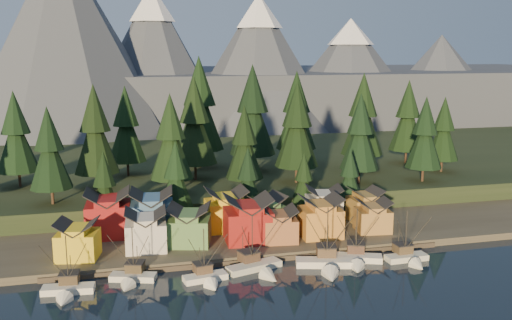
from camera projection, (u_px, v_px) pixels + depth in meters
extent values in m
plane|color=black|center=(273.00, 294.00, 98.21)|extent=(500.00, 500.00, 0.00)
cube|color=#3D372C|center=(228.00, 223.00, 136.15)|extent=(400.00, 50.00, 1.50)
cube|color=black|center=(197.00, 171.00, 183.33)|extent=(420.00, 100.00, 6.00)
cube|color=#4C4236|center=(251.00, 258.00, 113.82)|extent=(80.00, 4.00, 1.00)
cube|color=#4D5463|center=(158.00, 97.00, 323.86)|extent=(560.00, 160.00, 30.00)
cone|color=#4D5463|center=(64.00, 41.00, 250.25)|extent=(100.00, 100.00, 90.00)
cone|color=#4D5463|center=(154.00, 61.00, 278.68)|extent=(80.00, 80.00, 72.00)
cone|color=white|center=(152.00, 3.00, 273.47)|extent=(22.40, 22.40, 17.28)
cone|color=#4D5463|center=(259.00, 65.00, 279.60)|extent=(84.00, 84.00, 68.00)
cone|color=white|center=(259.00, 11.00, 274.68)|extent=(23.52, 23.52, 16.32)
cone|color=#4D5463|center=(349.00, 73.00, 308.95)|extent=(92.00, 92.00, 58.00)
cone|color=white|center=(351.00, 31.00, 304.76)|extent=(25.76, 25.76, 13.92)
cone|color=#4D5463|center=(439.00, 78.00, 331.69)|extent=(88.00, 88.00, 50.00)
cube|color=silver|center=(68.00, 290.00, 98.95)|extent=(9.11, 3.91, 1.61)
cone|color=silver|center=(63.00, 302.00, 94.23)|extent=(3.31, 3.32, 3.01)
cube|color=black|center=(69.00, 294.00, 99.07)|extent=(9.33, 3.99, 0.35)
cube|color=#463725|center=(69.00, 278.00, 100.23)|extent=(3.51, 3.33, 1.81)
cube|color=black|center=(69.00, 273.00, 100.04)|extent=(3.73, 3.55, 0.20)
cylinder|color=black|center=(67.00, 260.00, 98.48)|extent=(0.18, 0.18, 9.03)
cylinder|color=black|center=(71.00, 267.00, 101.75)|extent=(0.14, 0.14, 4.41)
cube|color=beige|center=(133.00, 278.00, 104.27)|extent=(8.81, 5.29, 1.56)
cone|color=beige|center=(126.00, 288.00, 99.80)|extent=(3.64, 3.59, 2.93)
cube|color=black|center=(133.00, 281.00, 104.38)|extent=(9.02, 5.40, 0.34)
cube|color=#463925|center=(135.00, 267.00, 105.47)|extent=(3.85, 3.73, 1.76)
cube|color=black|center=(135.00, 262.00, 105.29)|extent=(4.10, 3.97, 0.20)
cylinder|color=black|center=(133.00, 251.00, 103.79)|extent=(0.18, 0.18, 8.78)
cylinder|color=black|center=(137.00, 257.00, 106.90)|extent=(0.14, 0.14, 4.29)
cube|color=white|center=(205.00, 278.00, 104.10)|extent=(8.35, 4.18, 1.53)
cone|color=white|center=(213.00, 287.00, 100.16)|extent=(3.29, 3.17, 2.87)
cube|color=black|center=(205.00, 281.00, 104.21)|extent=(8.55, 4.26, 0.34)
cube|color=brown|center=(203.00, 268.00, 105.13)|extent=(3.51, 3.35, 1.72)
cube|color=black|center=(202.00, 263.00, 104.94)|extent=(3.73, 3.57, 0.19)
cylinder|color=black|center=(204.00, 252.00, 103.58)|extent=(0.17, 0.17, 8.62)
cylinder|color=black|center=(200.00, 258.00, 106.36)|extent=(0.13, 0.13, 4.21)
cube|color=beige|center=(254.00, 268.00, 109.16)|extent=(11.40, 6.27, 1.69)
cone|color=beige|center=(271.00, 278.00, 104.12)|extent=(4.13, 4.51, 3.16)
cube|color=black|center=(254.00, 271.00, 109.28)|extent=(11.67, 6.40, 0.37)
cube|color=#503A2B|center=(249.00, 256.00, 110.53)|extent=(4.16, 4.02, 1.90)
cube|color=black|center=(249.00, 251.00, 110.33)|extent=(4.42, 4.28, 0.21)
cylinder|color=black|center=(252.00, 239.00, 108.67)|extent=(0.19, 0.19, 9.49)
cylinder|color=black|center=(243.00, 246.00, 112.16)|extent=(0.15, 0.15, 4.64)
cube|color=silver|center=(327.00, 264.00, 111.07)|extent=(12.63, 6.41, 1.83)
cone|color=silver|center=(331.00, 277.00, 104.52)|extent=(4.37, 4.89, 3.43)
cube|color=black|center=(327.00, 267.00, 111.20)|extent=(12.93, 6.54, 0.40)
cube|color=brown|center=(326.00, 251.00, 112.92)|extent=(4.41, 4.25, 2.06)
cube|color=black|center=(326.00, 246.00, 112.70)|extent=(4.69, 4.53, 0.23)
cylinder|color=black|center=(327.00, 233.00, 110.66)|extent=(0.21, 0.21, 10.28)
cylinder|color=black|center=(325.00, 239.00, 115.09)|extent=(0.16, 0.16, 5.03)
cube|color=silver|center=(356.00, 259.00, 113.79)|extent=(10.66, 6.60, 1.67)
cone|color=silver|center=(357.00, 269.00, 108.33)|extent=(4.18, 4.38, 3.13)
cube|color=black|center=(356.00, 262.00, 113.91)|extent=(10.91, 6.74, 0.37)
cube|color=#4D3429|center=(356.00, 248.00, 115.30)|extent=(4.25, 4.13, 1.88)
cube|color=black|center=(356.00, 243.00, 115.11)|extent=(4.52, 4.40, 0.21)
cylinder|color=black|center=(357.00, 232.00, 113.35)|extent=(0.19, 0.19, 9.40)
cylinder|color=black|center=(355.00, 238.00, 117.09)|extent=(0.15, 0.15, 4.60)
cube|color=beige|center=(406.00, 259.00, 113.99)|extent=(8.57, 3.23, 1.59)
cone|color=beige|center=(419.00, 267.00, 109.59)|extent=(3.06, 2.98, 2.98)
cube|color=black|center=(406.00, 261.00, 114.10)|extent=(8.77, 3.28, 0.35)
cube|color=brown|center=(403.00, 249.00, 115.16)|extent=(3.26, 3.07, 1.79)
cube|color=black|center=(403.00, 244.00, 114.97)|extent=(3.47, 3.27, 0.20)
cylinder|color=black|center=(406.00, 233.00, 113.49)|extent=(0.18, 0.18, 8.94)
cylinder|color=black|center=(399.00, 239.00, 116.56)|extent=(0.14, 0.14, 4.37)
cube|color=gold|center=(78.00, 245.00, 110.67)|extent=(8.81, 8.06, 5.26)
cube|color=gold|center=(77.00, 230.00, 110.07)|extent=(5.41, 7.26, 1.08)
cube|color=beige|center=(146.00, 236.00, 115.30)|extent=(8.51, 7.67, 5.85)
cube|color=beige|center=(145.00, 219.00, 114.64)|extent=(4.87, 7.31, 1.14)
cube|color=#4C743F|center=(189.00, 231.00, 118.74)|extent=(10.18, 9.77, 5.64)
cube|color=#4C743F|center=(189.00, 215.00, 118.09)|extent=(6.45, 8.66, 1.19)
cube|color=maroon|center=(248.00, 225.00, 120.50)|extent=(9.99, 8.91, 6.78)
cube|color=maroon|center=(248.00, 207.00, 119.73)|extent=(5.66, 8.54, 1.35)
cube|color=#935834|center=(279.00, 229.00, 120.88)|extent=(7.79, 7.79, 5.03)
cube|color=#935834|center=(279.00, 215.00, 120.31)|extent=(4.62, 7.30, 0.99)
cube|color=#BE7D31|center=(320.00, 222.00, 123.58)|extent=(8.82, 7.52, 6.29)
cube|color=#BE7D31|center=(321.00, 206.00, 122.87)|extent=(4.97, 7.23, 1.20)
cube|color=olive|center=(373.00, 220.00, 127.21)|extent=(7.92, 7.13, 4.96)
cube|color=olive|center=(373.00, 207.00, 126.65)|extent=(4.68, 6.62, 1.01)
cube|color=maroon|center=(108.00, 220.00, 123.78)|extent=(9.82, 8.84, 7.29)
cube|color=maroon|center=(108.00, 201.00, 122.97)|extent=(5.60, 8.44, 1.32)
cube|color=#3A5E89|center=(152.00, 219.00, 124.55)|extent=(9.78, 9.27, 7.31)
cube|color=#3A5E89|center=(151.00, 200.00, 123.73)|extent=(5.73, 8.71, 1.26)
cube|color=yellow|center=(226.00, 215.00, 128.29)|extent=(9.02, 7.71, 6.66)
cube|color=yellow|center=(226.00, 198.00, 127.54)|extent=(5.02, 7.48, 1.25)
cube|color=#446C3A|center=(265.00, 218.00, 127.78)|extent=(9.36, 8.30, 5.68)
cube|color=#446C3A|center=(265.00, 203.00, 127.13)|extent=(5.80, 7.34, 1.13)
cube|color=beige|center=(324.00, 210.00, 132.77)|extent=(9.36, 8.67, 6.27)
cube|color=beige|center=(324.00, 195.00, 132.07)|extent=(5.78, 7.78, 1.13)
cube|color=olive|center=(365.00, 210.00, 134.11)|extent=(7.16, 6.72, 5.76)
cube|color=olive|center=(365.00, 196.00, 133.47)|extent=(3.96, 6.56, 1.00)
cylinder|color=#332319|center=(20.00, 179.00, 149.42)|extent=(0.70, 0.70, 4.44)
cone|color=black|center=(17.00, 142.00, 147.59)|extent=(10.85, 10.85, 15.29)
cone|color=black|center=(14.00, 112.00, 146.09)|extent=(7.40, 7.40, 11.10)
cylinder|color=#332319|center=(53.00, 196.00, 132.81)|extent=(0.70, 0.70, 4.03)
cone|color=black|center=(50.00, 159.00, 131.15)|extent=(9.84, 9.84, 13.87)
cone|color=black|center=(48.00, 128.00, 129.79)|extent=(6.71, 6.71, 10.07)
cylinder|color=#332319|center=(98.00, 180.00, 146.56)|extent=(0.70, 0.70, 4.77)
cone|color=black|center=(96.00, 141.00, 144.59)|extent=(11.67, 11.67, 16.44)
cone|color=black|center=(94.00, 107.00, 142.97)|extent=(7.96, 7.96, 11.94)
cylinder|color=#332319|center=(128.00, 168.00, 162.78)|extent=(0.70, 0.70, 4.52)
cone|color=black|center=(127.00, 134.00, 160.92)|extent=(11.04, 11.04, 15.56)
cone|color=black|center=(125.00, 106.00, 159.39)|extent=(7.53, 7.53, 11.29)
cylinder|color=#332319|center=(172.00, 186.00, 141.38)|extent=(0.70, 0.70, 4.43)
cone|color=black|center=(171.00, 148.00, 139.55)|extent=(10.82, 10.82, 15.24)
cone|color=black|center=(170.00, 116.00, 138.06)|extent=(7.38, 7.38, 11.06)
cylinder|color=#332319|center=(196.00, 171.00, 157.52)|extent=(0.70, 0.70, 5.03)
cone|color=black|center=(195.00, 132.00, 155.45)|extent=(12.28, 12.28, 17.31)
cone|color=black|center=(194.00, 99.00, 153.75)|extent=(8.38, 8.38, 12.56)
cylinder|color=#332319|center=(245.00, 185.00, 143.83)|extent=(0.70, 0.70, 3.90)
cone|color=black|center=(244.00, 152.00, 142.23)|extent=(9.52, 9.52, 13.42)
cone|color=black|center=(244.00, 124.00, 140.91)|extent=(6.49, 6.49, 9.74)
cylinder|color=#332319|center=(253.00, 162.00, 168.44)|extent=(0.70, 0.70, 5.53)
cone|color=black|center=(253.00, 122.00, 166.16)|extent=(13.51, 13.51, 19.04)
cone|color=black|center=(253.00, 88.00, 164.29)|extent=(9.21, 9.21, 13.82)
cylinder|color=#332319|center=(296.00, 174.00, 154.24)|extent=(0.70, 0.70, 4.81)
cone|color=black|center=(297.00, 136.00, 152.26)|extent=(11.77, 11.77, 16.58)
cone|color=black|center=(297.00, 104.00, 150.63)|extent=(8.02, 8.02, 12.03)
cylinder|color=#332319|center=(296.00, 156.00, 179.93)|extent=(0.70, 0.70, 5.13)
cone|color=black|center=(296.00, 121.00, 177.81)|extent=(12.54, 12.54, 17.66)
cone|color=black|center=(297.00, 91.00, 176.08)|extent=(8.55, 8.55, 12.82)
cylinder|color=#332319|center=(359.00, 176.00, 153.36)|extent=(0.70, 0.70, 4.26)
cone|color=black|center=(360.00, 142.00, 151.61)|extent=(10.42, 10.42, 14.68)
cone|color=black|center=(361.00, 113.00, 150.16)|extent=(7.10, 7.10, 10.65)
cylinder|color=#332319|center=(361.00, 162.00, 170.43)|extent=(0.70, 0.70, 5.09)
cone|color=black|center=(362.00, 125.00, 168.34)|extent=(12.43, 12.43, 17.52)
cone|color=black|center=(364.00, 94.00, 166.61)|extent=(8.48, 8.48, 12.72)
cylinder|color=#332319|center=(423.00, 174.00, 155.78)|extent=(0.70, 0.70, 4.09)
cone|color=black|center=(424.00, 142.00, 154.10)|extent=(10.00, 10.00, 14.09)
cone|color=black|center=(426.00, 115.00, 152.71)|extent=(6.82, 6.82, 10.23)
cylinder|color=#332319|center=(406.00, 156.00, 180.50)|extent=(0.70, 0.70, 4.62)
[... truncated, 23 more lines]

